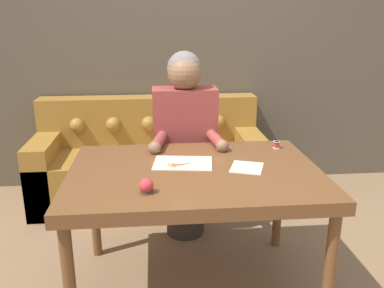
% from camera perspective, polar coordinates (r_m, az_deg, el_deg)
% --- Properties ---
extents(wall_back, '(8.00, 0.06, 2.60)m').
position_cam_1_polar(wall_back, '(3.82, -0.13, 13.48)').
color(wall_back, brown).
rests_on(wall_back, ground_plane).
extents(dining_table, '(1.38, 0.97, 0.77)m').
position_cam_1_polar(dining_table, '(2.26, 0.38, -5.27)').
color(dining_table, brown).
rests_on(dining_table, ground_plane).
extents(couch, '(1.95, 0.77, 0.88)m').
position_cam_1_polar(couch, '(3.63, -5.92, -2.75)').
color(couch, olive).
rests_on(couch, ground_plane).
extents(person, '(0.50, 0.56, 1.35)m').
position_cam_1_polar(person, '(2.87, -1.00, 0.13)').
color(person, '#33281E').
rests_on(person, ground_plane).
extents(pattern_paper_main, '(0.36, 0.28, 0.00)m').
position_cam_1_polar(pattern_paper_main, '(2.32, -1.29, -2.69)').
color(pattern_paper_main, beige).
rests_on(pattern_paper_main, dining_table).
extents(pattern_paper_offcut, '(0.23, 0.24, 0.00)m').
position_cam_1_polar(pattern_paper_offcut, '(2.27, 7.70, -3.29)').
color(pattern_paper_offcut, beige).
rests_on(pattern_paper_offcut, dining_table).
extents(scissors, '(0.22, 0.10, 0.01)m').
position_cam_1_polar(scissors, '(2.29, -1.62, -2.94)').
color(scissors, silver).
rests_on(scissors, dining_table).
extents(thread_spool, '(0.04, 0.04, 0.05)m').
position_cam_1_polar(thread_spool, '(2.64, 11.79, -0.10)').
color(thread_spool, red).
rests_on(thread_spool, dining_table).
extents(pin_cushion, '(0.07, 0.07, 0.07)m').
position_cam_1_polar(pin_cushion, '(1.95, -6.42, -5.93)').
color(pin_cushion, '#4C3828').
rests_on(pin_cushion, dining_table).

